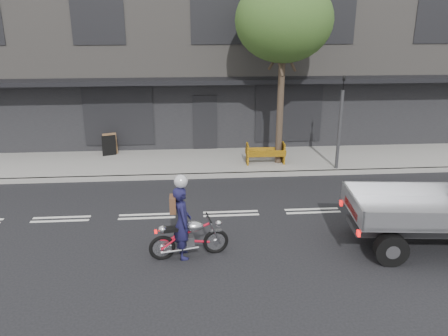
% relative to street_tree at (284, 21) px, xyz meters
% --- Properties ---
extents(ground, '(80.00, 80.00, 0.00)m').
position_rel_street_tree_xyz_m(ground, '(-2.20, -4.20, -5.28)').
color(ground, black).
rests_on(ground, ground).
extents(sidewalk, '(32.00, 3.20, 0.15)m').
position_rel_street_tree_xyz_m(sidewalk, '(-2.20, 0.50, -5.20)').
color(sidewalk, gray).
rests_on(sidewalk, ground).
extents(kerb, '(32.00, 0.20, 0.15)m').
position_rel_street_tree_xyz_m(kerb, '(-2.20, -1.10, -5.20)').
color(kerb, gray).
rests_on(kerb, ground).
extents(building_main, '(26.00, 10.00, 8.00)m').
position_rel_street_tree_xyz_m(building_main, '(-2.20, 7.10, -1.28)').
color(building_main, slate).
rests_on(building_main, ground).
extents(street_tree, '(3.40, 3.40, 6.74)m').
position_rel_street_tree_xyz_m(street_tree, '(0.00, 0.00, 0.00)').
color(street_tree, '#382B21').
rests_on(street_tree, ground).
extents(traffic_light_pole, '(0.12, 0.12, 3.50)m').
position_rel_street_tree_xyz_m(traffic_light_pole, '(2.00, -0.85, -3.63)').
color(traffic_light_pole, '#2D2D30').
rests_on(traffic_light_pole, ground).
extents(motorcycle, '(1.88, 0.55, 0.97)m').
position_rel_street_tree_xyz_m(motorcycle, '(-3.40, -6.49, -4.78)').
color(motorcycle, black).
rests_on(motorcycle, ground).
extents(rider, '(0.52, 0.70, 1.75)m').
position_rel_street_tree_xyz_m(rider, '(-3.55, -6.49, -4.40)').
color(rider, '#17153B').
rests_on(rider, ground).
extents(construction_barrier, '(1.48, 0.62, 0.82)m').
position_rel_street_tree_xyz_m(construction_barrier, '(-0.51, -0.30, -4.72)').
color(construction_barrier, '#FFA80D').
rests_on(construction_barrier, sidewalk).
extents(sandwich_board, '(0.63, 0.52, 0.86)m').
position_rel_street_tree_xyz_m(sandwich_board, '(-6.55, 1.34, -4.70)').
color(sandwich_board, black).
rests_on(sandwich_board, sidewalk).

